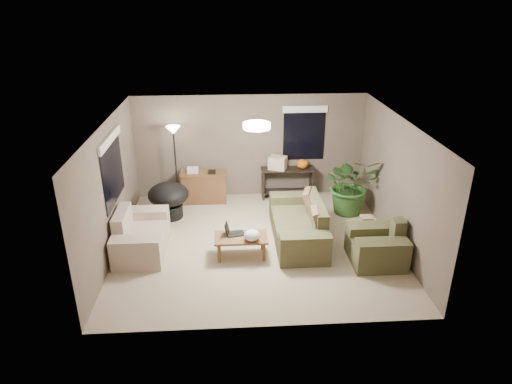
{
  "coord_description": "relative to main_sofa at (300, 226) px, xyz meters",
  "views": [
    {
      "loc": [
        -0.52,
        -7.99,
        4.62
      ],
      "look_at": [
        0.0,
        0.2,
        1.05
      ],
      "focal_mm": 32.0,
      "sensor_mm": 36.0,
      "label": 1
    }
  ],
  "objects": [
    {
      "name": "armchair",
      "position": [
        1.32,
        -0.93,
        0.0
      ],
      "size": [
        0.95,
        1.0,
        0.85
      ],
      "color": "#4D4E2E",
      "rests_on": "ground"
    },
    {
      "name": "throw_pillows",
      "position": [
        0.26,
        0.0,
        0.36
      ],
      "size": [
        0.35,
        1.38,
        0.47
      ],
      "color": "#8C7251",
      "rests_on": "main_sofa"
    },
    {
      "name": "desk_papers",
      "position": [
        -2.17,
        1.98,
        0.51
      ],
      "size": [
        0.67,
        0.27,
        0.12
      ],
      "color": "silver",
      "rests_on": "desk"
    },
    {
      "name": "pumpkin",
      "position": [
        0.37,
        2.11,
        0.57
      ],
      "size": [
        0.34,
        0.34,
        0.22
      ],
      "primitive_type": "ellipsoid",
      "rotation": [
        0.0,
        0.0,
        -0.32
      ],
      "color": "orange",
      "rests_on": "console_table"
    },
    {
      "name": "desk",
      "position": [
        -2.01,
        1.99,
        0.08
      ],
      "size": [
        1.1,
        0.5,
        0.75
      ],
      "color": "brown",
      "rests_on": "ground"
    },
    {
      "name": "window_left",
      "position": [
        -3.61,
        0.15,
        1.49
      ],
      "size": [
        0.05,
        1.56,
        1.33
      ],
      "color": "black",
      "rests_on": "room_shell"
    },
    {
      "name": "floor_lamp",
      "position": [
        -2.63,
        1.87,
        1.3
      ],
      "size": [
        0.32,
        0.32,
        1.91
      ],
      "color": "black",
      "rests_on": "ground"
    },
    {
      "name": "loveseat",
      "position": [
        -3.16,
        -0.25,
        0.0
      ],
      "size": [
        0.9,
        1.6,
        0.85
      ],
      "color": "beige",
      "rests_on": "ground"
    },
    {
      "name": "main_sofa",
      "position": [
        0.0,
        0.0,
        0.0
      ],
      "size": [
        0.95,
        2.2,
        0.85
      ],
      "color": "#4C4B2E",
      "rests_on": "ground"
    },
    {
      "name": "ceiling_fixture",
      "position": [
        -0.89,
        -0.15,
        2.15
      ],
      "size": [
        0.5,
        0.5,
        0.1
      ],
      "primitive_type": "cylinder",
      "color": "white",
      "rests_on": "room_shell"
    },
    {
      "name": "console_table",
      "position": [
        0.02,
        2.11,
        0.14
      ],
      "size": [
        1.3,
        0.4,
        0.75
      ],
      "color": "black",
      "rests_on": "ground"
    },
    {
      "name": "cat_scratching_post",
      "position": [
        1.34,
        -0.07,
        -0.08
      ],
      "size": [
        0.32,
        0.32,
        0.5
      ],
      "color": "tan",
      "rests_on": "ground"
    },
    {
      "name": "laptop",
      "position": [
        -1.38,
        -0.5,
        0.19
      ],
      "size": [
        0.4,
        0.3,
        0.24
      ],
      "color": "black",
      "rests_on": "coffee_table"
    },
    {
      "name": "papasan_chair",
      "position": [
        -2.76,
        1.19,
        0.17
      ],
      "size": [
        1.09,
        1.09,
        0.8
      ],
      "color": "black",
      "rests_on": "ground"
    },
    {
      "name": "houseplant",
      "position": [
        1.33,
        1.17,
        0.24
      ],
      "size": [
        1.24,
        1.37,
        1.07
      ],
      "primitive_type": "imported",
      "color": "#2D5923",
      "rests_on": "ground"
    },
    {
      "name": "window_back",
      "position": [
        0.41,
        2.33,
        1.49
      ],
      "size": [
        1.06,
        0.05,
        1.33
      ],
      "color": "black",
      "rests_on": "room_shell"
    },
    {
      "name": "plastic_bag",
      "position": [
        -1.01,
        -0.75,
        0.23
      ],
      "size": [
        0.31,
        0.28,
        0.21
      ],
      "primitive_type": "ellipsoid",
      "rotation": [
        0.0,
        0.0,
        -0.05
      ],
      "color": "white",
      "rests_on": "coffee_table"
    },
    {
      "name": "coffee_table",
      "position": [
        -1.21,
        -0.6,
        0.06
      ],
      "size": [
        1.0,
        0.55,
        0.42
      ],
      "color": "brown",
      "rests_on": "ground"
    },
    {
      "name": "cardboard_box",
      "position": [
        -0.23,
        2.11,
        0.61
      ],
      "size": [
        0.49,
        0.44,
        0.31
      ],
      "primitive_type": "cube",
      "rotation": [
        0.0,
        0.0,
        -0.38
      ],
      "color": "beige",
      "rests_on": "console_table"
    },
    {
      "name": "room_shell",
      "position": [
        -0.89,
        -0.15,
        0.96
      ],
      "size": [
        5.5,
        5.5,
        5.5
      ],
      "color": "#BEAE8D",
      "rests_on": "ground"
    }
  ]
}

